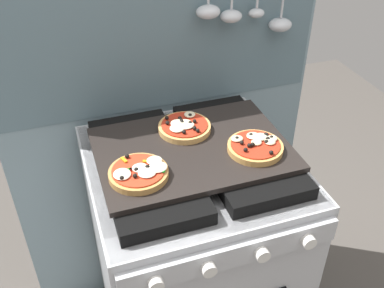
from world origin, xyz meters
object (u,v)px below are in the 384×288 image
(pizza_left, at_px, (139,172))
(pizza_right, at_px, (256,146))
(baking_tray, at_px, (192,149))
(stove, at_px, (192,257))
(pizza_center, at_px, (184,126))

(pizza_left, distance_m, pizza_right, 0.33)
(baking_tray, relative_size, pizza_right, 3.46)
(stove, relative_size, pizza_left, 5.77)
(baking_tray, distance_m, pizza_right, 0.18)
(pizza_left, xyz_separation_m, pizza_right, (0.33, 0.01, -0.00))
(pizza_left, bearing_deg, pizza_right, 1.55)
(stove, distance_m, baking_tray, 0.46)
(pizza_right, height_order, pizza_center, same)
(baking_tray, distance_m, pizza_center, 0.09)
(baking_tray, bearing_deg, stove, -90.00)
(stove, height_order, pizza_right, pizza_right)
(pizza_left, relative_size, pizza_center, 1.00)
(pizza_right, bearing_deg, stove, 157.41)
(stove, relative_size, baking_tray, 1.67)
(pizza_left, xyz_separation_m, pizza_center, (0.18, 0.17, 0.00))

